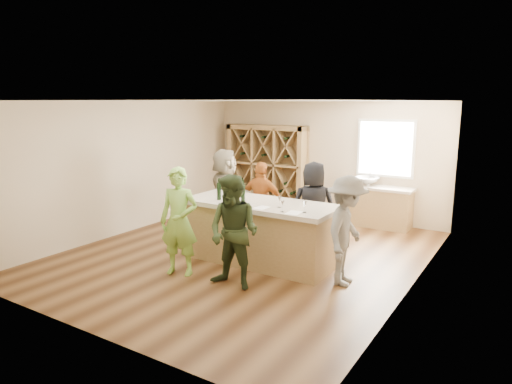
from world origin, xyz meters
The scene contains 32 objects.
floor centered at (0.00, 0.00, -0.05)m, with size 6.00×7.00×0.10m, color #55361B.
ceiling centered at (0.00, 0.00, 2.85)m, with size 6.00×7.00×0.10m, color white.
wall_back centered at (0.00, 3.55, 1.40)m, with size 6.00×0.10×2.80m, color #C9B391.
wall_front centered at (0.00, -3.55, 1.40)m, with size 6.00×0.10×2.80m, color #C9B391.
wall_left centered at (-3.05, 0.00, 1.40)m, with size 0.10×7.00×2.80m, color #C9B391.
wall_right centered at (3.05, 0.00, 1.40)m, with size 0.10×7.00×2.80m, color #C9B391.
window_frame centered at (1.50, 3.47, 1.75)m, with size 1.30×0.06×1.30m, color white.
window_pane centered at (1.50, 3.44, 1.75)m, with size 1.18×0.01×1.18m, color white.
wine_rack centered at (-1.50, 3.27, 1.10)m, with size 2.20×0.45×2.20m, color olive.
back_counter_base centered at (1.40, 3.20, 0.43)m, with size 1.60×0.58×0.86m, color olive.
back_counter_top centered at (1.40, 3.20, 0.89)m, with size 1.70×0.62×0.06m, color beige.
sink centered at (1.20, 3.20, 1.01)m, with size 0.54×0.54×0.19m, color silver.
faucet centered at (1.20, 3.38, 1.07)m, with size 0.02×0.02×0.30m, color silver.
tasting_counter_base centered at (0.43, -0.22, 0.50)m, with size 2.60×1.00×1.00m, color olive.
tasting_counter_top centered at (0.43, -0.22, 1.04)m, with size 2.72×1.12×0.08m, color beige.
wine_bottle_b centered at (-0.26, -0.45, 1.23)m, with size 0.08×0.08×0.31m, color black.
wine_bottle_c centered at (-0.11, -0.36, 1.21)m, with size 0.07×0.07×0.26m, color black.
wine_bottle_d centered at (0.09, -0.40, 1.22)m, with size 0.07×0.07×0.28m, color black.
wine_bottle_e centered at (0.18, -0.35, 1.23)m, with size 0.08×0.08×0.31m, color black.
wine_glass_a centered at (0.11, -0.69, 1.17)m, with size 0.07×0.07×0.19m, color white.
wine_glass_c centered at (1.12, -0.64, 1.16)m, with size 0.06×0.06×0.17m, color white.
wine_glass_d centered at (0.93, -0.40, 1.17)m, with size 0.07×0.07×0.17m, color white.
wine_glass_e centered at (1.44, -0.50, 1.17)m, with size 0.07×0.07×0.18m, color white.
tasting_menu_a centered at (0.05, -0.57, 1.08)m, with size 0.24×0.32×0.00m, color white.
tasting_menu_b centered at (0.69, -0.57, 1.08)m, with size 0.20×0.27×0.00m, color white.
tasting_menu_c centered at (1.30, -0.61, 1.08)m, with size 0.21×0.28×0.00m, color white.
person_near_left centered at (-0.37, -1.40, 0.88)m, with size 0.64×0.47×1.77m, color #8CC64C.
person_near_right centered at (0.70, -1.39, 0.87)m, with size 0.84×0.46×1.73m, color #263319.
person_server centered at (2.09, -0.37, 0.85)m, with size 1.10×0.51×1.70m, color slate.
person_far_mid centered at (-0.14, 0.79, 0.81)m, with size 0.95×0.49×1.62m, color #994C19.
person_far_right centered at (1.00, 0.77, 0.86)m, with size 0.84×0.55×1.72m, color black.
person_far_left centered at (-1.05, 0.82, 0.92)m, with size 1.70×0.61×1.84m, color gray.
Camera 1 is at (4.47, -6.77, 2.79)m, focal length 32.00 mm.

